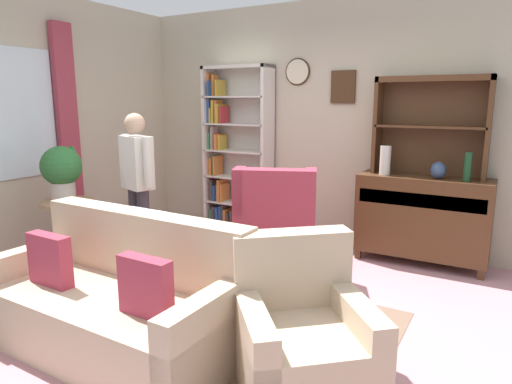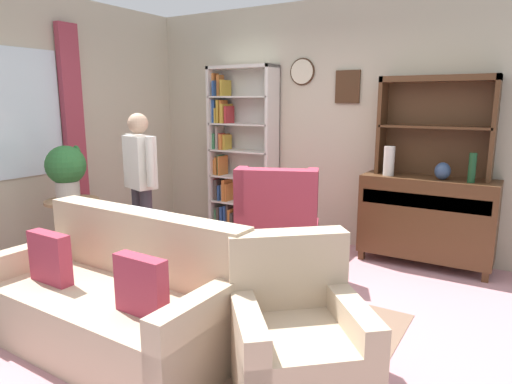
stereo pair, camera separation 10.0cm
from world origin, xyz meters
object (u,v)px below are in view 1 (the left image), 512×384
object	(u,v)px
plant_stand	(70,228)
coffee_table	(180,262)
armchair_floral	(302,339)
vase_tall	(385,160)
bookshelf	(233,155)
vase_round	(438,170)
couch_floral	(118,304)
book_stack	(172,250)
sideboard	(422,216)
sideboard_hutch	(432,113)
wingback_chair	(276,232)
potted_plant_large	(62,169)
person_reading	(138,180)
bottle_wine	(468,167)

from	to	relation	value
plant_stand	coffee_table	xyz separation A→B (m)	(1.45, -0.06, -0.08)
armchair_floral	vase_tall	bearing A→B (deg)	93.76
bookshelf	armchair_floral	size ratio (longest dim) A/B	1.94
vase_round	couch_floral	world-z (taller)	vase_round
bookshelf	book_stack	xyz separation A→B (m)	(0.76, -2.13, -0.52)
couch_floral	coffee_table	bearing A→B (deg)	95.47
sideboard	armchair_floral	bearing A→B (deg)	-95.23
vase_tall	plant_stand	distance (m)	3.28
sideboard	vase_tall	distance (m)	0.69
sideboard	sideboard_hutch	distance (m)	1.06
wingback_chair	book_stack	world-z (taller)	wingback_chair
armchair_floral	book_stack	bearing A→B (deg)	161.10
armchair_floral	potted_plant_large	world-z (taller)	potted_plant_large
armchair_floral	person_reading	world-z (taller)	person_reading
couch_floral	armchair_floral	bearing A→B (deg)	10.44
wingback_chair	book_stack	distance (m)	1.22
vase_round	person_reading	xyz separation A→B (m)	(-2.59, -1.46, -0.10)
vase_round	coffee_table	world-z (taller)	vase_round
vase_round	armchair_floral	distance (m)	2.57
sideboard_hutch	wingback_chair	size ratio (longest dim) A/B	1.05
sideboard	potted_plant_large	distance (m)	3.66
sideboard_hutch	plant_stand	xyz separation A→B (m)	(-3.02, -2.03, -1.12)
couch_floral	coffee_table	xyz separation A→B (m)	(-0.07, 0.76, 0.04)
sideboard	sideboard_hutch	size ratio (longest dim) A/B	1.18
sideboard	vase_round	xyz separation A→B (m)	(0.13, -0.07, 0.50)
couch_floral	sideboard	bearing A→B (deg)	61.35
sideboard	vase_tall	xyz separation A→B (m)	(-0.39, -0.08, 0.56)
armchair_floral	sideboard_hutch	bearing A→B (deg)	84.99
wingback_chair	book_stack	xyz separation A→B (m)	(-0.36, -1.16, 0.09)
vase_tall	sideboard	bearing A→B (deg)	11.63
wingback_chair	plant_stand	xyz separation A→B (m)	(-1.78, -1.04, 0.05)
bookshelf	wingback_chair	xyz separation A→B (m)	(1.12, -0.97, -0.62)
sideboard	sideboard_hutch	world-z (taller)	sideboard_hutch
plant_stand	coffee_table	world-z (taller)	plant_stand
bookshelf	couch_floral	distance (m)	3.04
plant_stand	potted_plant_large	size ratio (longest dim) A/B	1.31
vase_round	bottle_wine	world-z (taller)	bottle_wine
vase_round	sideboard_hutch	bearing A→B (deg)	126.48
sideboard	couch_floral	xyz separation A→B (m)	(-1.50, -2.75, -0.20)
sideboard_hutch	vase_tall	xyz separation A→B (m)	(-0.39, -0.19, -0.49)
vase_round	sideboard	bearing A→B (deg)	152.83
sideboard_hutch	potted_plant_large	size ratio (longest dim) A/B	2.04
vase_tall	person_reading	size ratio (longest dim) A/B	0.19
sideboard	plant_stand	world-z (taller)	sideboard
bookshelf	vase_round	distance (m)	2.50
bookshelf	wingback_chair	bearing A→B (deg)	-40.81
potted_plant_large	person_reading	bearing A→B (deg)	32.20
couch_floral	armchair_floral	distance (m)	1.29
bottle_wine	armchair_floral	distance (m)	2.62
bottle_wine	couch_floral	world-z (taller)	bottle_wine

